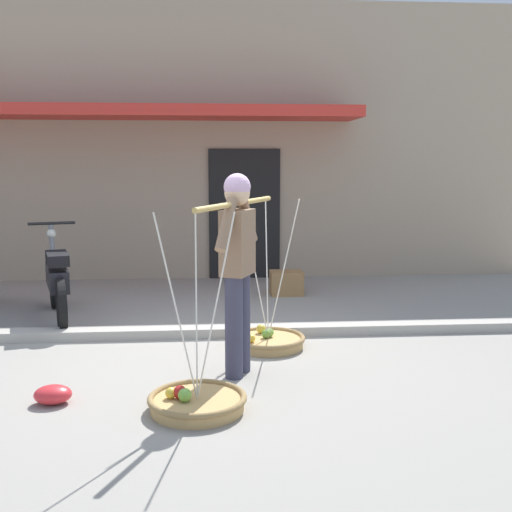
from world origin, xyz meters
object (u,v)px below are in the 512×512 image
at_px(fruit_vendor, 238,261).
at_px(wooden_crate, 286,283).
at_px(fruit_basket_left_side, 268,340).
at_px(plastic_litter_bag, 53,395).
at_px(motorcycle_second_in_row, 57,281).
at_px(fruit_basket_right_side, 197,401).

height_order(fruit_vendor, wooden_crate, fruit_vendor).
relative_size(fruit_basket_left_side, wooden_crate, 3.30).
height_order(fruit_vendor, plastic_litter_bag, fruit_vendor).
bearing_deg(wooden_crate, fruit_vendor, -104.48).
relative_size(fruit_vendor, motorcycle_second_in_row, 0.96).
bearing_deg(fruit_basket_left_side, wooden_crate, 78.53).
relative_size(fruit_basket_left_side, plastic_litter_bag, 5.19).
xyz_separation_m(fruit_vendor, fruit_basket_right_side, (-0.34, -0.76, -0.91)).
bearing_deg(fruit_basket_right_side, plastic_litter_bag, 168.53).
height_order(fruit_basket_left_side, fruit_basket_right_side, same).
distance_m(fruit_basket_left_side, fruit_basket_right_side, 1.66).
relative_size(fruit_basket_right_side, motorcycle_second_in_row, 0.82).
bearing_deg(motorcycle_second_in_row, plastic_litter_bag, -77.89).
bearing_deg(fruit_basket_left_side, plastic_litter_bag, -143.23).
distance_m(fruit_basket_right_side, plastic_litter_bag, 1.09).
height_order(fruit_vendor, motorcycle_second_in_row, fruit_vendor).
distance_m(plastic_litter_bag, wooden_crate, 4.36).
relative_size(fruit_vendor, plastic_litter_bag, 6.05).
distance_m(fruit_vendor, motorcycle_second_in_row, 2.86).
bearing_deg(wooden_crate, motorcycle_second_in_row, -156.90).
distance_m(motorcycle_second_in_row, wooden_crate, 3.04).
xyz_separation_m(fruit_vendor, plastic_litter_bag, (-1.41, -0.54, -0.91)).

